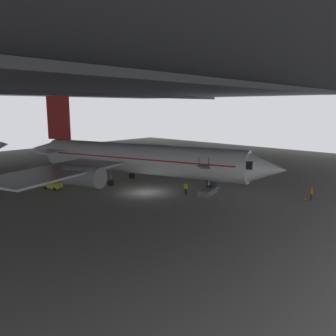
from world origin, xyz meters
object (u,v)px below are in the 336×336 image
at_px(traffic_cone_orange, 306,198).
at_px(boarding_stairs, 208,188).
at_px(airplane_main, 135,159).
at_px(baggage_tug, 53,185).
at_px(crew_worker_by_stairs, 186,188).
at_px(crew_worker_near_nose, 311,193).

bearing_deg(traffic_cone_orange, boarding_stairs, 117.16).
bearing_deg(airplane_main, baggage_tug, 148.56).
xyz_separation_m(crew_worker_by_stairs, baggage_tug, (-9.57, 14.85, -0.35)).
bearing_deg(traffic_cone_orange, baggage_tug, 122.48).
distance_m(crew_worker_by_stairs, traffic_cone_orange, 14.10).
bearing_deg(crew_worker_near_nose, airplane_main, 110.51).
bearing_deg(airplane_main, boarding_stairs, -77.61).
bearing_deg(boarding_stairs, crew_worker_near_nose, -61.99).
relative_size(airplane_main, baggage_tug, 16.04).
bearing_deg(crew_worker_by_stairs, airplane_main, 90.71).
bearing_deg(crew_worker_near_nose, baggage_tug, 122.69).
height_order(airplane_main, crew_worker_near_nose, airplane_main).
bearing_deg(baggage_tug, crew_worker_near_nose, -57.31).
distance_m(traffic_cone_orange, baggage_tug, 31.76).
height_order(airplane_main, crew_worker_by_stairs, airplane_main).
xyz_separation_m(crew_worker_by_stairs, traffic_cone_orange, (7.49, -11.94, -0.59)).
bearing_deg(airplane_main, crew_worker_near_nose, -69.49).
xyz_separation_m(boarding_stairs, traffic_cone_orange, (5.22, -10.17, -0.46)).
distance_m(airplane_main, baggage_tug, 11.51).
xyz_separation_m(traffic_cone_orange, baggage_tug, (-17.05, 26.79, 0.23)).
relative_size(boarding_stairs, traffic_cone_orange, 8.09).
bearing_deg(traffic_cone_orange, crew_worker_by_stairs, 122.09).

